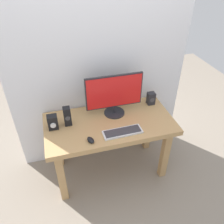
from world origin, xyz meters
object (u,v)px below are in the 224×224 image
monitor (114,94)px  mouse (91,140)px  keyboard_primary (123,132)px  desk (110,130)px  speaker_right (151,98)px  speaker_left (67,116)px  audio_controller (53,122)px

monitor → mouse: bearing=-131.8°
keyboard_primary → mouse: size_ratio=4.13×
desk → monitor: bearing=57.2°
desk → keyboard_primary: (0.08, -0.20, 0.12)m
speaker_right → desk: bearing=-160.0°
mouse → desk: bearing=26.8°
desk → speaker_left: (-0.42, 0.07, 0.21)m
desk → keyboard_primary: bearing=-69.0°
speaker_left → audio_controller: speaker_left is taller
desk → audio_controller: size_ratio=8.70×
mouse → audio_controller: bearing=120.8°
desk → keyboard_primary: keyboard_primary is taller
keyboard_primary → speaker_right: bearing=40.6°
mouse → speaker_left: size_ratio=0.46×
desk → mouse: size_ratio=14.10×
desk → keyboard_primary: 0.25m
mouse → speaker_left: speaker_left is taller
monitor → speaker_left: 0.53m
speaker_left → monitor: bearing=7.3°
monitor → audio_controller: bearing=-172.3°
monitor → desk: bearing=-122.8°
monitor → mouse: size_ratio=6.35×
desk → speaker_left: bearing=169.8°
audio_controller → monitor: bearing=7.7°
desk → speaker_right: size_ratio=9.28×
speaker_right → audio_controller: (-1.11, -0.15, 0.00)m
desk → keyboard_primary: size_ratio=3.42×
mouse → audio_controller: audio_controller is taller
speaker_left → audio_controller: (-0.15, -0.02, -0.03)m
desk → audio_controller: 0.60m
keyboard_primary → speaker_left: 0.57m
desk → speaker_right: speaker_right is taller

